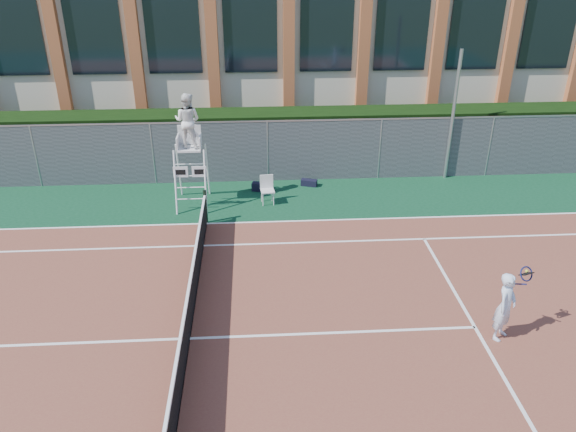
{
  "coord_description": "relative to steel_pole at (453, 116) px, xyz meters",
  "views": [
    {
      "loc": [
        1.56,
        -9.89,
        7.95
      ],
      "look_at": [
        2.36,
        3.0,
        1.46
      ],
      "focal_mm": 35.0,
      "sensor_mm": 36.0,
      "label": 1
    }
  ],
  "objects": [
    {
      "name": "ground",
      "position": [
        -8.46,
        -8.7,
        -2.29
      ],
      "size": [
        120.0,
        120.0,
        0.0
      ],
      "primitive_type": "plane",
      "color": "#233814"
    },
    {
      "name": "apron",
      "position": [
        -8.46,
        -7.7,
        -2.29
      ],
      "size": [
        36.0,
        20.0,
        0.01
      ],
      "primitive_type": "cube",
      "color": "#0C371E",
      "rests_on": "ground"
    },
    {
      "name": "tennis_court",
      "position": [
        -8.46,
        -8.7,
        -2.27
      ],
      "size": [
        23.77,
        10.97,
        0.02
      ],
      "primitive_type": "cube",
      "color": "brown",
      "rests_on": "apron"
    },
    {
      "name": "tennis_net",
      "position": [
        -8.46,
        -8.7,
        -1.76
      ],
      "size": [
        0.1,
        11.3,
        1.1
      ],
      "color": "black",
      "rests_on": "ground"
    },
    {
      "name": "fence",
      "position": [
        -8.46,
        0.1,
        -1.19
      ],
      "size": [
        40.0,
        0.06,
        2.2
      ],
      "primitive_type": null,
      "color": "#595E60",
      "rests_on": "ground"
    },
    {
      "name": "hedge",
      "position": [
        -8.46,
        1.3,
        -1.19
      ],
      "size": [
        40.0,
        1.4,
        2.2
      ],
      "primitive_type": "cube",
      "color": "black",
      "rests_on": "ground"
    },
    {
      "name": "building",
      "position": [
        -8.46,
        9.25,
        1.85
      ],
      "size": [
        45.0,
        10.6,
        8.22
      ],
      "color": "beige",
      "rests_on": "ground"
    },
    {
      "name": "steel_pole",
      "position": [
        0.0,
        0.0,
        0.0
      ],
      "size": [
        0.12,
        0.12,
        4.59
      ],
      "primitive_type": "cylinder",
      "color": "#9EA0A5",
      "rests_on": "ground"
    },
    {
      "name": "umpire_chair",
      "position": [
        -8.96,
        -1.65,
        0.42
      ],
      "size": [
        1.04,
        1.6,
        3.72
      ],
      "color": "white",
      "rests_on": "ground"
    },
    {
      "name": "plastic_chair",
      "position": [
        -6.55,
        -1.74,
        -1.73
      ],
      "size": [
        0.48,
        0.48,
        0.94
      ],
      "color": "silver",
      "rests_on": "apron"
    },
    {
      "name": "sports_bag_near",
      "position": [
        -6.71,
        -0.79,
        -2.14
      ],
      "size": [
        0.71,
        0.41,
        0.29
      ],
      "primitive_type": "cube",
      "rotation": [
        0.0,
        0.0,
        -0.22
      ],
      "color": "black",
      "rests_on": "apron"
    },
    {
      "name": "sports_bag_far",
      "position": [
        -5.03,
        -0.46,
        -2.17
      ],
      "size": [
        0.6,
        0.4,
        0.22
      ],
      "primitive_type": "cube",
      "rotation": [
        0.0,
        0.0,
        -0.32
      ],
      "color": "black",
      "rests_on": "apron"
    },
    {
      "name": "tennis_player",
      "position": [
        -1.64,
        -9.05,
        -1.45
      ],
      "size": [
        0.96,
        0.77,
        1.63
      ],
      "color": "silver",
      "rests_on": "tennis_court"
    }
  ]
}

